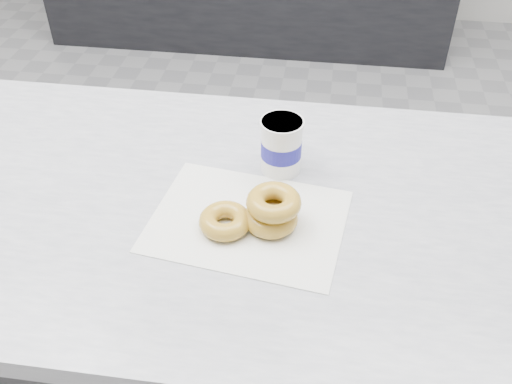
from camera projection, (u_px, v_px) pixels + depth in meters
The scene contains 6 objects.
ground at pixel (167, 270), 2.13m from camera, with size 5.00×5.00×0.00m, color gray.
counter at pixel (85, 327), 1.39m from camera, with size 3.06×0.76×0.90m.
wax_paper at pixel (248, 221), 1.02m from camera, with size 0.34×0.26×0.00m, color silver.
donut_single at pixel (225, 221), 1.00m from camera, with size 0.09×0.09×0.03m, color #B48F31.
donut_stack at pixel (272, 210), 0.99m from camera, with size 0.10×0.10×0.07m.
coffee_cup at pixel (281, 145), 1.10m from camera, with size 0.10×0.10×0.11m.
Camera 1 is at (0.53, -1.38, 1.60)m, focal length 40.00 mm.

